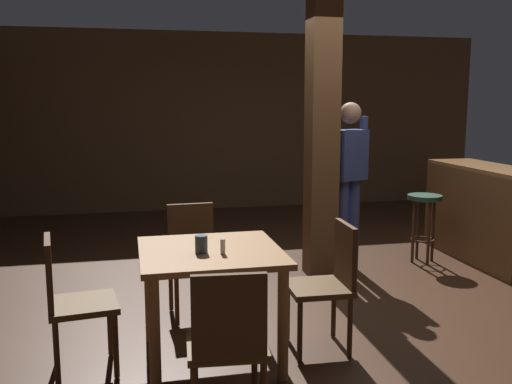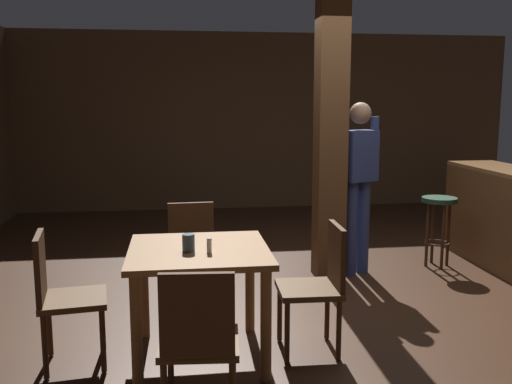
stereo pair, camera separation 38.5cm
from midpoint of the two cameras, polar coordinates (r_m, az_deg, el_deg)
The scene contains 13 objects.
ground_plane at distance 5.22m, azimuth 11.24°, elevation -10.46°, with size 10.80×10.80×0.00m, color #382114.
wall_back at distance 9.30m, azimuth 2.40°, elevation 7.06°, with size 8.00×0.10×2.80m, color brown.
pillar at distance 5.60m, azimuth 9.43°, elevation 5.57°, with size 0.28×0.28×2.80m, color brown.
dining_table at distance 3.84m, azimuth -2.85°, elevation -7.58°, with size 0.93×0.93×0.76m.
chair_west at distance 3.90m, azimuth -16.27°, elevation -9.64°, with size 0.47×0.47×0.89m.
chair_east at distance 4.01m, azimuth 9.15°, elevation -8.82°, with size 0.44×0.44×0.89m.
chair_north at distance 4.70m, azimuth -4.03°, elevation -6.04°, with size 0.44×0.44×0.89m.
chair_south at distance 3.07m, azimuth -2.07°, elevation -14.52°, with size 0.45×0.45×0.89m.
napkin_cup at distance 3.72m, azimuth -3.83°, elevation -5.12°, with size 0.08×0.08×0.12m, color #33475B.
salt_shaker at distance 3.68m, azimuth -1.71°, elevation -5.41°, with size 0.03×0.03×0.10m, color silver.
standing_person at distance 5.75m, azimuth 12.14°, elevation 1.60°, with size 0.46×0.32×1.72m.
bar_counter at distance 6.56m, azimuth 24.63°, elevation -2.31°, with size 0.56×1.65×1.04m.
bar_stool_near at distance 6.32m, azimuth 19.49°, elevation -2.13°, with size 0.36×0.36×0.74m.
Camera 2 is at (-1.46, -4.68, 1.74)m, focal length 40.00 mm.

